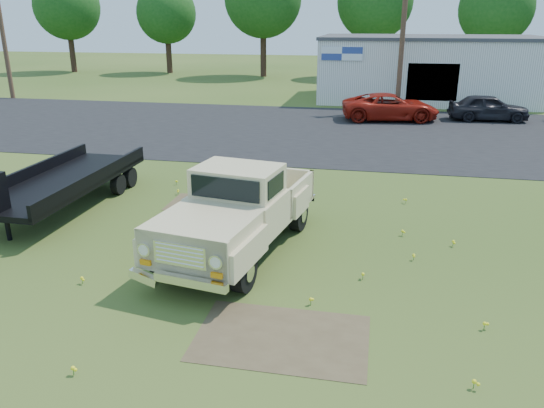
{
  "coord_description": "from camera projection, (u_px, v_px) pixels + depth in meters",
  "views": [
    {
      "loc": [
        2.89,
        -10.83,
        5.28
      ],
      "look_at": [
        0.53,
        1.0,
        1.03
      ],
      "focal_mm": 35.0,
      "sensor_mm": 36.0,
      "label": 1
    }
  ],
  "objects": [
    {
      "name": "ground",
      "position": [
        241.0,
        258.0,
        12.31
      ],
      "size": [
        140.0,
        140.0,
        0.0
      ],
      "primitive_type": "plane",
      "color": "#314A17",
      "rests_on": "ground"
    },
    {
      "name": "asphalt_lot",
      "position": [
        317.0,
        131.0,
        26.18
      ],
      "size": [
        90.0,
        14.0,
        0.02
      ],
      "primitive_type": "cube",
      "color": "black",
      "rests_on": "ground"
    },
    {
      "name": "dirt_patch_a",
      "position": [
        282.0,
        338.0,
        9.25
      ],
      "size": [
        3.0,
        2.0,
        0.01
      ],
      "primitive_type": "cube",
      "color": "#4E4029",
      "rests_on": "ground"
    },
    {
      "name": "dirt_patch_b",
      "position": [
        206.0,
        204.0,
        15.91
      ],
      "size": [
        2.2,
        1.6,
        0.01
      ],
      "primitive_type": "cube",
      "color": "#4E4029",
      "rests_on": "ground"
    },
    {
      "name": "commercial_building",
      "position": [
        428.0,
        68.0,
        35.46
      ],
      "size": [
        14.2,
        8.2,
        4.15
      ],
      "color": "beige",
      "rests_on": "ground"
    },
    {
      "name": "utility_pole_west",
      "position": [
        2.0,
        28.0,
        35.19
      ],
      "size": [
        1.6,
        0.3,
        9.0
      ],
      "color": "#452D20",
      "rests_on": "ground"
    },
    {
      "name": "utility_pole_mid",
      "position": [
        403.0,
        30.0,
        30.38
      ],
      "size": [
        1.6,
        0.3,
        9.0
      ],
      "color": "#452D20",
      "rests_on": "ground"
    },
    {
      "name": "treeline_a",
      "position": [
        67.0,
        7.0,
        52.38
      ],
      "size": [
        6.4,
        6.4,
        9.52
      ],
      "color": "#372219",
      "rests_on": "ground"
    },
    {
      "name": "treeline_b",
      "position": [
        166.0,
        13.0,
        51.67
      ],
      "size": [
        5.76,
        5.76,
        8.57
      ],
      "color": "#372219",
      "rests_on": "ground"
    },
    {
      "name": "treeline_d",
      "position": [
        375.0,
        2.0,
        47.19
      ],
      "size": [
        6.72,
        6.72,
        10.0
      ],
      "color": "#372219",
      "rests_on": "ground"
    },
    {
      "name": "treeline_e",
      "position": [
        496.0,
        9.0,
        44.16
      ],
      "size": [
        6.08,
        6.08,
        9.04
      ],
      "color": "#372219",
      "rests_on": "ground"
    },
    {
      "name": "vintage_pickup_truck",
      "position": [
        239.0,
        210.0,
        12.37
      ],
      "size": [
        3.19,
        6.08,
        2.1
      ],
      "primitive_type": null,
      "rotation": [
        0.0,
        0.0,
        -0.17
      ],
      "color": "tan",
      "rests_on": "ground"
    },
    {
      "name": "flatbed_trailer",
      "position": [
        63.0,
        177.0,
        15.36
      ],
      "size": [
        2.29,
        6.7,
        1.82
      ],
      "primitive_type": null,
      "rotation": [
        0.0,
        0.0,
        -0.01
      ],
      "color": "black",
      "rests_on": "ground"
    },
    {
      "name": "red_pickup",
      "position": [
        390.0,
        107.0,
        28.59
      ],
      "size": [
        5.42,
        3.09,
        1.42
      ],
      "primitive_type": "imported",
      "rotation": [
        0.0,
        0.0,
        1.72
      ],
      "color": "maroon",
      "rests_on": "ground"
    },
    {
      "name": "dark_sedan",
      "position": [
        488.0,
        108.0,
        28.47
      ],
      "size": [
        4.2,
        1.86,
        1.4
      ],
      "primitive_type": "imported",
      "rotation": [
        0.0,
        0.0,
        1.62
      ],
      "color": "black",
      "rests_on": "ground"
    }
  ]
}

